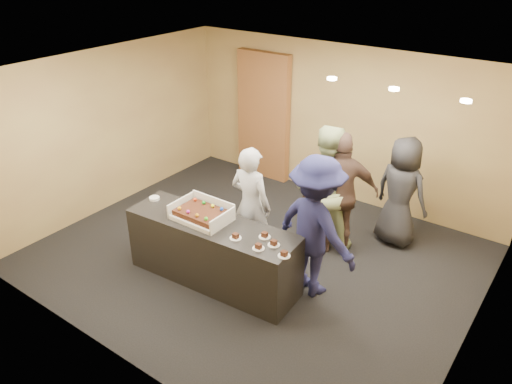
# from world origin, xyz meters

# --- Properties ---
(room) EXTENTS (6.04, 6.00, 2.70)m
(room) POSITION_xyz_m (0.00, 0.00, 1.35)
(room) COLOR black
(room) RESTS_ON ground
(serving_counter) EXTENTS (2.44, 0.85, 0.90)m
(serving_counter) POSITION_xyz_m (-0.14, -0.78, 0.45)
(serving_counter) COLOR black
(serving_counter) RESTS_ON floor
(storage_cabinet) EXTENTS (1.09, 0.15, 2.41)m
(storage_cabinet) POSITION_xyz_m (-1.55, 2.41, 1.20)
(storage_cabinet) COLOR brown
(storage_cabinet) RESTS_ON floor
(cake_box) EXTENTS (0.75, 0.52, 0.22)m
(cake_box) POSITION_xyz_m (-0.31, -0.75, 0.95)
(cake_box) COLOR white
(cake_box) RESTS_ON serving_counter
(sheet_cake) EXTENTS (0.64, 0.44, 0.12)m
(sheet_cake) POSITION_xyz_m (-0.31, -0.78, 1.00)
(sheet_cake) COLOR #3D1C0D
(sheet_cake) RESTS_ON cake_box
(plate_stack) EXTENTS (0.15, 0.15, 0.04)m
(plate_stack) POSITION_xyz_m (-1.22, -0.76, 0.92)
(plate_stack) COLOR white
(plate_stack) RESTS_ON serving_counter
(slice_a) EXTENTS (0.15, 0.15, 0.07)m
(slice_a) POSITION_xyz_m (0.34, -0.89, 0.92)
(slice_a) COLOR white
(slice_a) RESTS_ON serving_counter
(slice_b) EXTENTS (0.15, 0.15, 0.07)m
(slice_b) POSITION_xyz_m (0.62, -0.66, 0.92)
(slice_b) COLOR white
(slice_b) RESTS_ON serving_counter
(slice_c) EXTENTS (0.15, 0.15, 0.07)m
(slice_c) POSITION_xyz_m (0.70, -0.91, 0.92)
(slice_c) COLOR white
(slice_c) RESTS_ON serving_counter
(slice_d) EXTENTS (0.15, 0.15, 0.07)m
(slice_d) POSITION_xyz_m (0.81, -0.74, 0.92)
(slice_d) COLOR white
(slice_d) RESTS_ON serving_counter
(slice_e) EXTENTS (0.15, 0.15, 0.07)m
(slice_e) POSITION_xyz_m (1.04, -0.87, 0.92)
(slice_e) COLOR white
(slice_e) RESTS_ON serving_counter
(person_server_grey) EXTENTS (0.64, 0.43, 1.74)m
(person_server_grey) POSITION_xyz_m (-0.04, -0.06, 0.87)
(person_server_grey) COLOR #ADADB3
(person_server_grey) RESTS_ON floor
(person_sage_man) EXTENTS (1.17, 1.08, 1.93)m
(person_sage_man) POSITION_xyz_m (0.63, 0.84, 0.97)
(person_sage_man) COLOR #9AAA77
(person_sage_man) RESTS_ON floor
(person_navy_man) EXTENTS (1.37, 0.99, 1.92)m
(person_navy_man) POSITION_xyz_m (1.06, -0.17, 0.96)
(person_navy_man) COLOR #191B47
(person_navy_man) RESTS_ON floor
(person_brown_extra) EXTENTS (1.15, 1.01, 1.86)m
(person_brown_extra) POSITION_xyz_m (0.87, 0.89, 0.93)
(person_brown_extra) COLOR #4F3830
(person_brown_extra) RESTS_ON floor
(person_dark_suit) EXTENTS (0.93, 0.70, 1.70)m
(person_dark_suit) POSITION_xyz_m (1.50, 1.61, 0.85)
(person_dark_suit) COLOR #26262A
(person_dark_suit) RESTS_ON floor
(ceiling_spotlights) EXTENTS (1.72, 0.12, 0.03)m
(ceiling_spotlights) POSITION_xyz_m (1.60, 0.50, 2.67)
(ceiling_spotlights) COLOR #FFEAC6
(ceiling_spotlights) RESTS_ON ceiling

